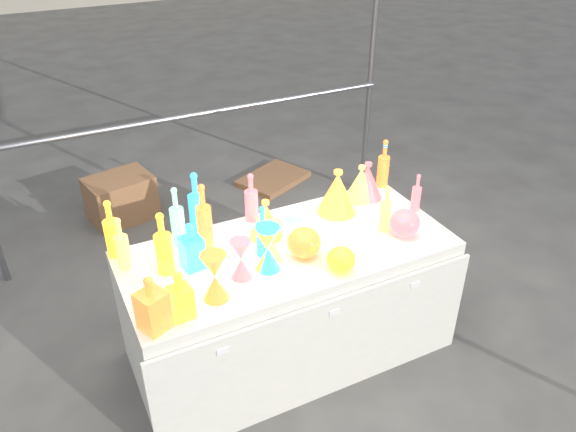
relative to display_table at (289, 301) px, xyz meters
name	(u,v)px	position (x,y,z in m)	size (l,w,h in m)	color
ground	(288,347)	(0.00, 0.01, -0.37)	(80.00, 80.00, 0.00)	slate
display_table	(289,301)	(0.00, 0.00, 0.00)	(1.84, 0.83, 0.75)	white
cardboard_box_closed	(121,198)	(-0.56, 1.99, -0.19)	(0.51, 0.37, 0.37)	#9C6A46
cardboard_box_flat	(273,179)	(0.84, 2.01, -0.35)	(0.61, 0.44, 0.05)	#9C6A46
bottle_0	(112,228)	(-0.85, 0.36, 0.54)	(0.09, 0.09, 0.33)	red
bottle_1	(196,204)	(-0.39, 0.36, 0.57)	(0.09, 0.09, 0.38)	green
bottle_2	(204,216)	(-0.39, 0.23, 0.56)	(0.08, 0.08, 0.38)	orange
bottle_3	(251,197)	(-0.06, 0.36, 0.53)	(0.08, 0.08, 0.30)	#2821C5
bottle_4	(122,243)	(-0.83, 0.22, 0.52)	(0.07, 0.07, 0.30)	#116E63
bottle_5	(177,216)	(-0.52, 0.30, 0.55)	(0.08, 0.08, 0.35)	#B92573
bottle_6	(163,243)	(-0.65, 0.09, 0.55)	(0.09, 0.09, 0.35)	red
bottle_7	(263,231)	(-0.15, 0.01, 0.52)	(0.07, 0.07, 0.30)	green
decanter_0	(180,295)	(-0.68, -0.27, 0.50)	(0.10, 0.10, 0.25)	red
decanter_1	(152,303)	(-0.81, -0.29, 0.52)	(0.12, 0.12, 0.28)	orange
decanter_2	(191,246)	(-0.52, 0.07, 0.51)	(0.11, 0.11, 0.27)	green
hourglass_0	(215,277)	(-0.50, -0.22, 0.50)	(0.13, 0.13, 0.25)	orange
hourglass_1	(241,259)	(-0.32, -0.12, 0.48)	(0.11, 0.11, 0.22)	#2821C5
hourglass_2	(272,242)	(-0.13, -0.06, 0.49)	(0.11, 0.11, 0.22)	#116E63
hourglass_3	(293,235)	(0.01, -0.02, 0.47)	(0.09, 0.09, 0.19)	#B92573
hourglass_4	(267,249)	(-0.18, -0.11, 0.49)	(0.12, 0.12, 0.24)	red
hourglass_5	(268,248)	(-0.18, -0.12, 0.50)	(0.13, 0.13, 0.25)	green
globe_0	(341,261)	(0.15, -0.30, 0.44)	(0.15, 0.15, 0.12)	red
globe_2	(304,244)	(0.04, -0.10, 0.45)	(0.18, 0.18, 0.14)	orange
globe_3	(404,225)	(0.63, -0.17, 0.45)	(0.18, 0.18, 0.14)	#2821C5
lampshade_0	(266,219)	(-0.06, 0.17, 0.49)	(0.19, 0.19, 0.23)	#F0FC35
lampshade_1	(337,191)	(0.43, 0.22, 0.51)	(0.23, 0.23, 0.28)	#F0FC35
lampshade_2	(367,180)	(0.69, 0.29, 0.49)	(0.20, 0.20, 0.24)	#2821C5
lampshade_3	(361,182)	(0.64, 0.29, 0.49)	(0.19, 0.19, 0.23)	#116E63
bottle_8	(384,165)	(0.86, 0.37, 0.52)	(0.07, 0.07, 0.30)	green
bottle_9	(384,163)	(0.86, 0.37, 0.54)	(0.07, 0.07, 0.32)	orange
bottle_10	(417,193)	(0.86, 0.02, 0.50)	(0.05, 0.05, 0.24)	#2821C5
bottle_11	(386,209)	(0.57, -0.08, 0.52)	(0.06, 0.06, 0.28)	#116E63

